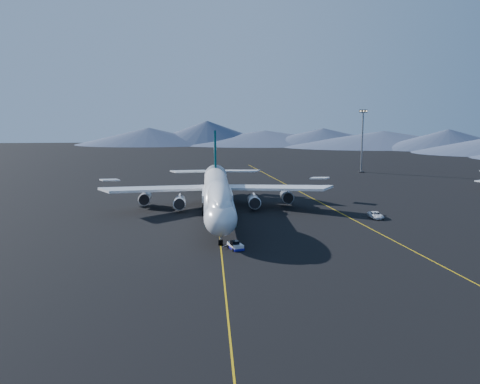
{
  "coord_description": "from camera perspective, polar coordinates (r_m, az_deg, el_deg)",
  "views": [
    {
      "loc": [
        -2.53,
        -127.7,
        27.52
      ],
      "look_at": [
        5.48,
        0.3,
        6.0
      ],
      "focal_mm": 40.0,
      "sensor_mm": 36.0,
      "label": 1
    }
  ],
  "objects": [
    {
      "name": "service_van",
      "position": [
        132.85,
        14.29,
        -2.39
      ],
      "size": [
        2.85,
        5.67,
        1.54
      ],
      "primitive_type": "imported",
      "rotation": [
        0.0,
        0.0,
        0.05
      ],
      "color": "white",
      "rests_on": "ground"
    },
    {
      "name": "boeing_747",
      "position": [
        129.59,
        -2.41,
        -0.13
      ],
      "size": [
        59.62,
        72.43,
        19.37
      ],
      "color": "silver",
      "rests_on": "ground"
    },
    {
      "name": "taxiway_line_side",
      "position": [
        144.14,
        9.54,
        -1.61
      ],
      "size": [
        28.08,
        198.09,
        0.01
      ],
      "primitive_type": "cube",
      "rotation": [
        0.0,
        0.0,
        0.14
      ],
      "color": "#CBA00B",
      "rests_on": "ground"
    },
    {
      "name": "ground",
      "position": [
        130.66,
        -2.39,
        -2.64
      ],
      "size": [
        500.0,
        500.0,
        0.0
      ],
      "primitive_type": "plane",
      "color": "black",
      "rests_on": "ground"
    },
    {
      "name": "floodlight_mast",
      "position": [
        217.78,
        12.9,
        5.35
      ],
      "size": [
        3.06,
        2.3,
        24.79
      ],
      "rotation": [
        0.0,
        0.0,
        -0.19
      ],
      "color": "black",
      "rests_on": "ground"
    },
    {
      "name": "pushback_tug",
      "position": [
        101.97,
        -0.48,
        -5.81
      ],
      "size": [
        3.26,
        4.46,
        1.75
      ],
      "rotation": [
        0.0,
        0.0,
        0.33
      ],
      "color": "silver",
      "rests_on": "ground"
    },
    {
      "name": "taxiway_line_main",
      "position": [
        130.65,
        -2.39,
        -2.64
      ],
      "size": [
        0.25,
        220.0,
        0.01
      ],
      "primitive_type": "cube",
      "color": "#CBA00B",
      "rests_on": "ground"
    }
  ]
}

